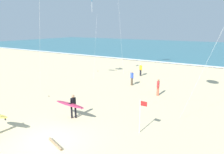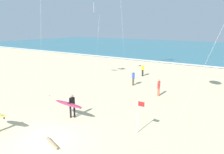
{
  "view_description": "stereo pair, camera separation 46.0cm",
  "coord_description": "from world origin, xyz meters",
  "px_view_note": "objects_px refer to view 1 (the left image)",
  "views": [
    {
      "loc": [
        8.71,
        -7.2,
        6.26
      ],
      "look_at": [
        -0.48,
        7.4,
        2.12
      ],
      "focal_mm": 33.9,
      "sensor_mm": 36.0,
      "label": 1
    },
    {
      "loc": [
        9.09,
        -6.95,
        6.26
      ],
      "look_at": [
        -0.48,
        7.4,
        2.12
      ],
      "focal_mm": 33.9,
      "sensor_mm": 36.0,
      "label": 2
    }
  ],
  "objects_px": {
    "surfer_trailing": "(72,105)",
    "lifeguard_flag": "(141,113)",
    "bystander_blue_top": "(132,78)",
    "bystander_yellow_top": "(141,70)",
    "kite_diamond_cobalt_far": "(92,2)",
    "bystander_red_top": "(158,87)",
    "driftwood_log": "(55,144)"
  },
  "relations": [
    {
      "from": "kite_diamond_cobalt_far",
      "to": "driftwood_log",
      "type": "relative_size",
      "value": 6.87
    },
    {
      "from": "lifeguard_flag",
      "to": "kite_diamond_cobalt_far",
      "type": "bearing_deg",
      "value": 138.42
    },
    {
      "from": "bystander_yellow_top",
      "to": "lifeguard_flag",
      "type": "xyz_separation_m",
      "value": [
        6.37,
        -13.87,
        0.45
      ]
    },
    {
      "from": "surfer_trailing",
      "to": "bystander_blue_top",
      "type": "distance_m",
      "value": 9.96
    },
    {
      "from": "surfer_trailing",
      "to": "lifeguard_flag",
      "type": "xyz_separation_m",
      "value": [
        4.85,
        0.68,
        0.22
      ]
    },
    {
      "from": "surfer_trailing",
      "to": "bystander_blue_top",
      "type": "xyz_separation_m",
      "value": [
        -0.43,
        9.95,
        -0.23
      ]
    },
    {
      "from": "bystander_blue_top",
      "to": "bystander_red_top",
      "type": "bearing_deg",
      "value": -27.5
    },
    {
      "from": "bystander_red_top",
      "to": "lifeguard_flag",
      "type": "bearing_deg",
      "value": -77.52
    },
    {
      "from": "bystander_yellow_top",
      "to": "lifeguard_flag",
      "type": "height_order",
      "value": "lifeguard_flag"
    },
    {
      "from": "driftwood_log",
      "to": "bystander_red_top",
      "type": "bearing_deg",
      "value": 81.23
    },
    {
      "from": "surfer_trailing",
      "to": "bystander_blue_top",
      "type": "bearing_deg",
      "value": 92.5
    },
    {
      "from": "bystander_blue_top",
      "to": "bystander_red_top",
      "type": "xyz_separation_m",
      "value": [
        3.66,
        -1.91,
        0.0
      ]
    },
    {
      "from": "surfer_trailing",
      "to": "bystander_red_top",
      "type": "bearing_deg",
      "value": 68.15
    },
    {
      "from": "kite_diamond_cobalt_far",
      "to": "lifeguard_flag",
      "type": "xyz_separation_m",
      "value": [
        10.58,
        -9.39,
        -7.64
      ]
    },
    {
      "from": "surfer_trailing",
      "to": "bystander_yellow_top",
      "type": "distance_m",
      "value": 14.63
    },
    {
      "from": "kite_diamond_cobalt_far",
      "to": "bystander_yellow_top",
      "type": "height_order",
      "value": "kite_diamond_cobalt_far"
    },
    {
      "from": "kite_diamond_cobalt_far",
      "to": "bystander_blue_top",
      "type": "distance_m",
      "value": 9.67
    },
    {
      "from": "bystander_yellow_top",
      "to": "bystander_blue_top",
      "type": "distance_m",
      "value": 4.73
    },
    {
      "from": "bystander_blue_top",
      "to": "lifeguard_flag",
      "type": "height_order",
      "value": "lifeguard_flag"
    },
    {
      "from": "kite_diamond_cobalt_far",
      "to": "bystander_yellow_top",
      "type": "distance_m",
      "value": 10.17
    },
    {
      "from": "bystander_yellow_top",
      "to": "bystander_blue_top",
      "type": "bearing_deg",
      "value": -76.82
    },
    {
      "from": "bystander_blue_top",
      "to": "bystander_yellow_top",
      "type": "bearing_deg",
      "value": 103.18
    },
    {
      "from": "kite_diamond_cobalt_far",
      "to": "bystander_red_top",
      "type": "height_order",
      "value": "kite_diamond_cobalt_far"
    },
    {
      "from": "bystander_blue_top",
      "to": "driftwood_log",
      "type": "relative_size",
      "value": 1.1
    },
    {
      "from": "lifeguard_flag",
      "to": "driftwood_log",
      "type": "relative_size",
      "value": 1.45
    },
    {
      "from": "kite_diamond_cobalt_far",
      "to": "driftwood_log",
      "type": "bearing_deg",
      "value": -60.95
    },
    {
      "from": "surfer_trailing",
      "to": "lifeguard_flag",
      "type": "relative_size",
      "value": 1.13
    },
    {
      "from": "bystander_yellow_top",
      "to": "driftwood_log",
      "type": "distance_m",
      "value": 17.82
    },
    {
      "from": "bystander_yellow_top",
      "to": "bystander_red_top",
      "type": "distance_m",
      "value": 8.05
    },
    {
      "from": "driftwood_log",
      "to": "bystander_blue_top",
      "type": "bearing_deg",
      "value": 98.61
    },
    {
      "from": "surfer_trailing",
      "to": "kite_diamond_cobalt_far",
      "type": "height_order",
      "value": "kite_diamond_cobalt_far"
    },
    {
      "from": "lifeguard_flag",
      "to": "driftwood_log",
      "type": "xyz_separation_m",
      "value": [
        -3.33,
        -3.67,
        -1.2
      ]
    }
  ]
}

